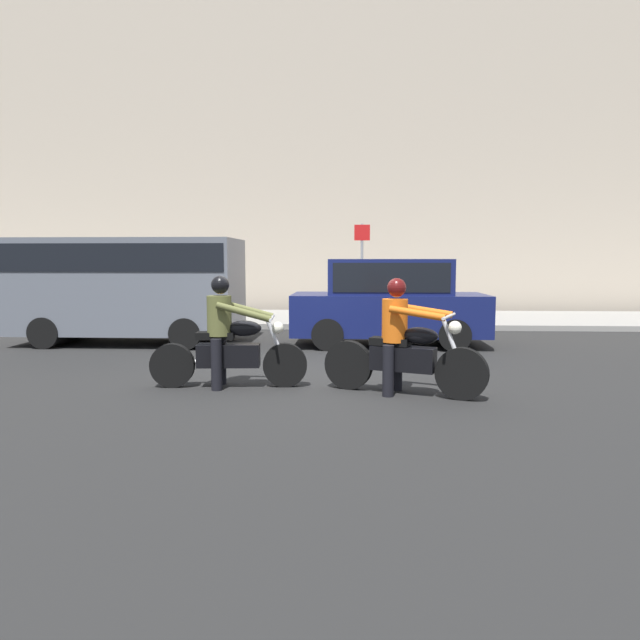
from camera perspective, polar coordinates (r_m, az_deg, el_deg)
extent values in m
plane|color=black|center=(9.04, -2.52, -5.34)|extent=(80.00, 80.00, 0.00)
cube|color=gray|center=(16.93, 0.13, 0.14)|extent=(40.00, 4.40, 0.14)
cube|color=#B7A893|center=(20.79, 0.65, 19.00)|extent=(40.00, 1.40, 12.97)
cylinder|color=black|center=(7.50, 13.93, -5.21)|extent=(0.67, 0.35, 0.67)
cylinder|color=black|center=(7.90, 2.87, -4.48)|extent=(0.67, 0.35, 0.67)
cylinder|color=silver|center=(7.46, 13.09, -2.43)|extent=(0.36, 0.18, 0.79)
cube|color=black|center=(7.64, 8.27, -3.83)|extent=(0.89, 0.56, 0.32)
ellipsoid|color=black|center=(7.54, 9.91, -1.54)|extent=(0.53, 0.39, 0.22)
cube|color=black|center=(7.66, 6.99, -2.14)|extent=(0.57, 0.41, 0.10)
cylinder|color=silver|center=(7.43, 12.70, 0.36)|extent=(0.29, 0.67, 0.04)
sphere|color=silver|center=(7.43, 13.29, -0.74)|extent=(0.17, 0.17, 0.17)
cylinder|color=silver|center=(7.90, 6.47, -4.37)|extent=(0.68, 0.31, 0.07)
cylinder|color=black|center=(7.52, 6.81, -5.05)|extent=(0.19, 0.19, 0.67)
cylinder|color=black|center=(7.89, 7.66, -4.54)|extent=(0.19, 0.19, 0.67)
cylinder|color=orange|center=(7.61, 7.45, -0.05)|extent=(0.44, 0.44, 0.57)
cylinder|color=orange|center=(7.29, 9.64, 0.66)|extent=(0.70, 0.34, 0.18)
cylinder|color=orange|center=(7.72, 10.45, 0.93)|extent=(0.70, 0.34, 0.18)
sphere|color=tan|center=(7.57, 7.64, 2.99)|extent=(0.20, 0.20, 0.20)
sphere|color=#510F0F|center=(7.57, 7.64, 3.21)|extent=(0.25, 0.25, 0.25)
cylinder|color=black|center=(8.06, -3.50, -4.49)|extent=(0.62, 0.17, 0.62)
cylinder|color=black|center=(8.27, -14.49, -4.40)|extent=(0.62, 0.17, 0.62)
cylinder|color=silver|center=(8.01, -4.37, -2.15)|extent=(0.34, 0.08, 0.73)
cube|color=black|center=(8.10, -9.08, -3.49)|extent=(0.88, 0.35, 0.32)
ellipsoid|color=black|center=(8.02, -7.57, -0.83)|extent=(0.50, 0.28, 0.22)
cube|color=black|center=(8.09, -10.38, -1.54)|extent=(0.54, 0.28, 0.10)
cylinder|color=silver|center=(7.97, -4.82, 0.21)|extent=(0.10, 0.70, 0.04)
sphere|color=silver|center=(7.98, -4.24, -0.79)|extent=(0.17, 0.17, 0.17)
cylinder|color=silver|center=(8.32, -10.97, -4.12)|extent=(0.70, 0.12, 0.07)
cylinder|color=black|center=(7.94, -10.27, -4.40)|extent=(0.16, 0.16, 0.71)
cylinder|color=black|center=(8.33, -9.84, -3.91)|extent=(0.16, 0.16, 0.71)
cylinder|color=brown|center=(8.05, -9.99, 0.42)|extent=(0.37, 0.37, 0.55)
cylinder|color=brown|center=(7.78, -7.59, 0.77)|extent=(0.75, 0.15, 0.29)
cylinder|color=brown|center=(8.21, -7.27, 1.04)|extent=(0.75, 0.15, 0.29)
sphere|color=tan|center=(8.02, -9.90, 3.25)|extent=(0.20, 0.20, 0.20)
sphere|color=black|center=(8.02, -9.90, 3.47)|extent=(0.25, 0.25, 0.25)
cube|color=#11194C|center=(12.04, 6.82, 0.60)|extent=(4.00, 1.70, 0.84)
cube|color=#11194C|center=(12.00, 6.86, 4.31)|extent=(2.48, 1.56, 0.72)
cube|color=black|center=(12.00, 6.86, 4.31)|extent=(2.28, 1.59, 0.58)
cylinder|color=black|center=(12.22, 12.60, -1.03)|extent=(0.64, 1.76, 0.64)
cylinder|color=black|center=(12.06, 0.92, -0.98)|extent=(0.64, 1.76, 0.64)
cube|color=slate|center=(12.91, -18.42, 3.25)|extent=(4.65, 1.90, 1.99)
cube|color=black|center=(12.90, -18.51, 5.88)|extent=(4.51, 1.93, 0.56)
cylinder|color=black|center=(12.52, -12.14, -0.85)|extent=(0.64, 1.96, 0.64)
cylinder|color=black|center=(13.57, -23.98, -0.72)|extent=(0.64, 1.96, 0.64)
cylinder|color=gray|center=(16.33, 4.18, 4.86)|extent=(0.08, 0.08, 2.67)
cube|color=red|center=(16.32, 4.22, 8.68)|extent=(0.44, 0.03, 0.44)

